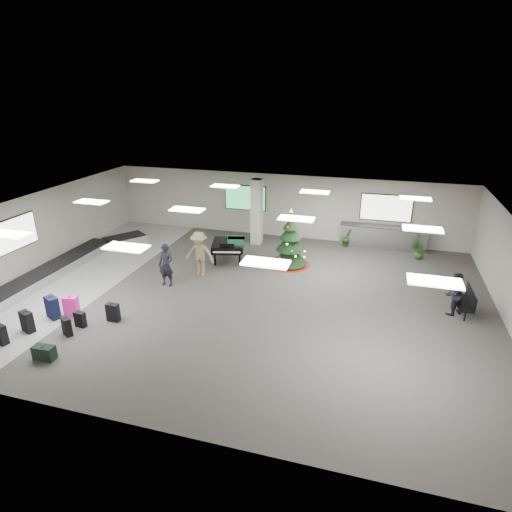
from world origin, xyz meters
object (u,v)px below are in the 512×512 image
(baggage_carousel, at_px, (63,267))
(potted_plant_left, at_px, (347,238))
(service_counter, at_px, (383,237))
(pink_suitcase, at_px, (71,306))
(potted_plant_right, at_px, (419,250))
(grand_piano, at_px, (228,245))
(traveler_a, at_px, (166,265))
(traveler_bench, at_px, (454,294))
(bench, at_px, (466,300))
(christmas_tree, at_px, (290,246))
(traveler_b, at_px, (199,254))

(baggage_carousel, bearing_deg, potted_plant_left, 29.84)
(baggage_carousel, height_order, service_counter, service_counter)
(service_counter, relative_size, pink_suitcase, 5.45)
(potted_plant_right, bearing_deg, pink_suitcase, -143.04)
(baggage_carousel, height_order, pink_suitcase, pink_suitcase)
(service_counter, bearing_deg, pink_suitcase, -135.72)
(pink_suitcase, bearing_deg, grand_piano, 48.69)
(pink_suitcase, distance_m, traveler_a, 3.71)
(traveler_bench, bearing_deg, potted_plant_right, -121.58)
(bench, distance_m, potted_plant_right, 4.99)
(christmas_tree, bearing_deg, grand_piano, -174.14)
(traveler_b, bearing_deg, potted_plant_right, 24.64)
(potted_plant_right, bearing_deg, christmas_tree, -157.03)
(pink_suitcase, bearing_deg, traveler_bench, 4.74)
(christmas_tree, distance_m, bench, 7.14)
(bench, relative_size, potted_plant_right, 1.78)
(baggage_carousel, height_order, traveler_b, traveler_b)
(baggage_carousel, relative_size, bench, 6.86)
(grand_piano, relative_size, traveler_b, 1.09)
(traveler_a, relative_size, traveler_bench, 1.12)
(grand_piano, bearing_deg, christmas_tree, -8.95)
(baggage_carousel, bearing_deg, potted_plant_right, 21.58)
(baggage_carousel, bearing_deg, grand_piano, 26.47)
(traveler_a, relative_size, traveler_b, 0.90)
(bench, bearing_deg, baggage_carousel, -178.91)
(pink_suitcase, height_order, traveler_bench, traveler_bench)
(service_counter, distance_m, traveler_b, 9.00)
(pink_suitcase, bearing_deg, traveler_b, 44.39)
(baggage_carousel, bearing_deg, traveler_a, 0.78)
(traveler_a, relative_size, potted_plant_left, 1.94)
(baggage_carousel, relative_size, pink_suitcase, 13.05)
(baggage_carousel, distance_m, traveler_a, 4.86)
(christmas_tree, relative_size, traveler_a, 1.50)
(traveler_bench, bearing_deg, pink_suitcase, -23.43)
(service_counter, distance_m, grand_piano, 7.50)
(service_counter, height_order, pink_suitcase, service_counter)
(bench, distance_m, traveler_bench, 0.54)
(grand_piano, relative_size, potted_plant_left, 2.33)
(christmas_tree, bearing_deg, pink_suitcase, -133.78)
(baggage_carousel, xyz_separation_m, traveler_bench, (15.21, 0.72, 0.55))
(baggage_carousel, relative_size, potted_plant_left, 11.07)
(traveler_b, bearing_deg, service_counter, 35.12)
(traveler_bench, distance_m, potted_plant_right, 5.07)
(potted_plant_left, bearing_deg, bench, -50.98)
(traveler_b, xyz_separation_m, potted_plant_right, (8.76, 4.42, -0.55))
(service_counter, height_order, traveler_bench, traveler_bench)
(christmas_tree, bearing_deg, potted_plant_right, 22.97)
(grand_piano, xyz_separation_m, traveler_bench, (8.94, -2.41, 0.04))
(christmas_tree, relative_size, grand_piano, 1.24)
(pink_suitcase, height_order, traveler_b, traveler_b)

